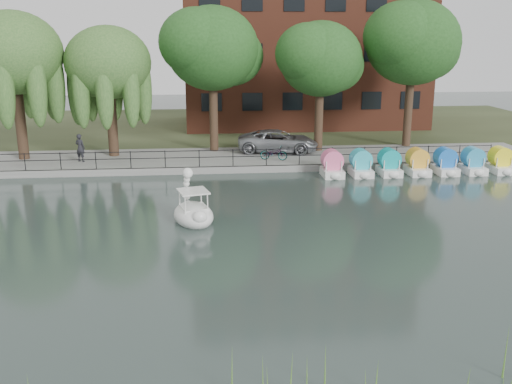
{
  "coord_description": "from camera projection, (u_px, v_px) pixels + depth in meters",
  "views": [
    {
      "loc": [
        -1.77,
        -19.93,
        7.94
      ],
      "look_at": [
        0.5,
        4.0,
        1.3
      ],
      "focal_mm": 40.0,
      "sensor_mm": 36.0,
      "label": 1
    }
  ],
  "objects": [
    {
      "name": "apartment_building",
      "position": [
        303.0,
        18.0,
        48.3
      ],
      "size": [
        20.0,
        10.07,
        18.0
      ],
      "color": "#4C1E16",
      "rests_on": "land_strip"
    },
    {
      "name": "pedal_boat_row",
      "position": [
        417.0,
        164.0,
        33.48
      ],
      "size": [
        11.35,
        1.7,
        1.4
      ],
      "color": "white",
      "rests_on": "ground_plane"
    },
    {
      "name": "land_strip",
      "position": [
        222.0,
        126.0,
        50.14
      ],
      "size": [
        60.0,
        22.0,
        0.36
      ],
      "primitive_type": "cube",
      "color": "#47512D",
      "rests_on": "ground_plane"
    },
    {
      "name": "promenade",
      "position": [
        231.0,
        159.0,
        36.7
      ],
      "size": [
        40.0,
        6.0,
        0.4
      ],
      "primitive_type": "cube",
      "color": "gray",
      "rests_on": "ground_plane"
    },
    {
      "name": "kerb",
      "position": [
        233.0,
        170.0,
        33.87
      ],
      "size": [
        40.0,
        0.25,
        0.4
      ],
      "primitive_type": "cube",
      "color": "gray",
      "rests_on": "ground_plane"
    },
    {
      "name": "ground_plane",
      "position": [
        253.0,
        254.0,
        21.4
      ],
      "size": [
        120.0,
        120.0,
        0.0
      ],
      "primitive_type": "plane",
      "color": "#3F504C"
    },
    {
      "name": "willow_mid",
      "position": [
        108.0,
        63.0,
        35.36
      ],
      "size": [
        5.32,
        5.32,
        8.15
      ],
      "color": "#473323",
      "rests_on": "promenade"
    },
    {
      "name": "broadleaf_right",
      "position": [
        321.0,
        60.0,
        37.03
      ],
      "size": [
        5.4,
        5.4,
        8.32
      ],
      "color": "#473323",
      "rests_on": "promenade"
    },
    {
      "name": "pedestrian",
      "position": [
        80.0,
        146.0,
        34.87
      ],
      "size": [
        0.85,
        0.75,
        1.98
      ],
      "primitive_type": "imported",
      "rotation": [
        0.0,
        0.0,
        2.69
      ],
      "color": "black",
      "rests_on": "promenade"
    },
    {
      "name": "minivan",
      "position": [
        278.0,
        139.0,
        37.77
      ],
      "size": [
        3.73,
        6.44,
        1.69
      ],
      "primitive_type": "imported",
      "rotation": [
        0.0,
        0.0,
        1.41
      ],
      "color": "gray",
      "rests_on": "promenade"
    },
    {
      "name": "railing",
      "position": [
        233.0,
        153.0,
        33.81
      ],
      "size": [
        32.0,
        0.05,
        1.0
      ],
      "color": "black",
      "rests_on": "promenade"
    },
    {
      "name": "swan_boat",
      "position": [
        193.0,
        211.0,
        25.01
      ],
      "size": [
        2.28,
        2.98,
        2.24
      ],
      "rotation": [
        0.0,
        0.0,
        0.25
      ],
      "color": "white",
      "rests_on": "ground_plane"
    },
    {
      "name": "broadleaf_far",
      "position": [
        413.0,
        43.0,
        38.32
      ],
      "size": [
        6.3,
        6.3,
        9.71
      ],
      "color": "#473323",
      "rests_on": "promenade"
    },
    {
      "name": "bicycle",
      "position": [
        274.0,
        152.0,
        35.45
      ],
      "size": [
        1.1,
        1.82,
        1.0
      ],
      "primitive_type": "imported",
      "rotation": [
        0.0,
        0.0,
        1.26
      ],
      "color": "gray",
      "rests_on": "promenade"
    },
    {
      "name": "willow_left",
      "position": [
        13.0,
        53.0,
        34.22
      ],
      "size": [
        5.88,
        5.88,
        9.01
      ],
      "color": "#473323",
      "rests_on": "promenade"
    },
    {
      "name": "broadleaf_center",
      "position": [
        212.0,
        49.0,
        36.7
      ],
      "size": [
        6.0,
        6.0,
        9.25
      ],
      "color": "#473323",
      "rests_on": "promenade"
    }
  ]
}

